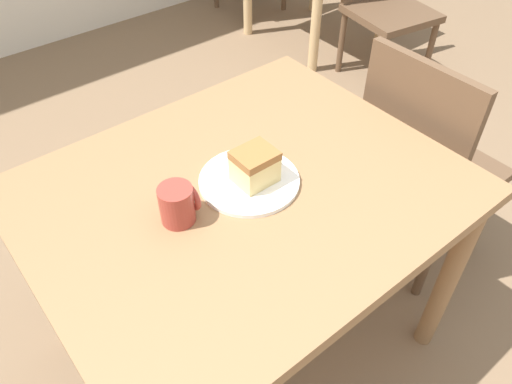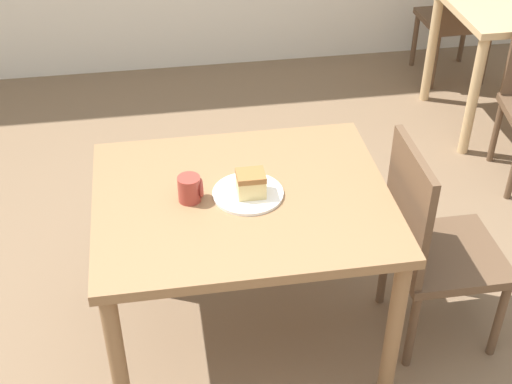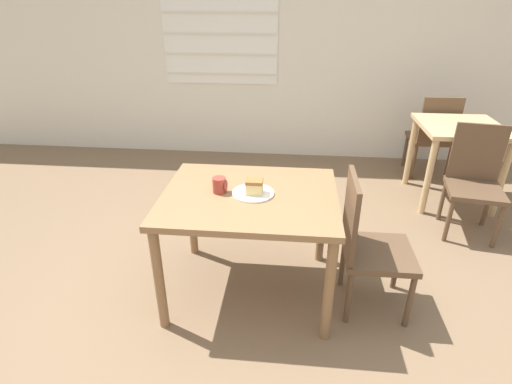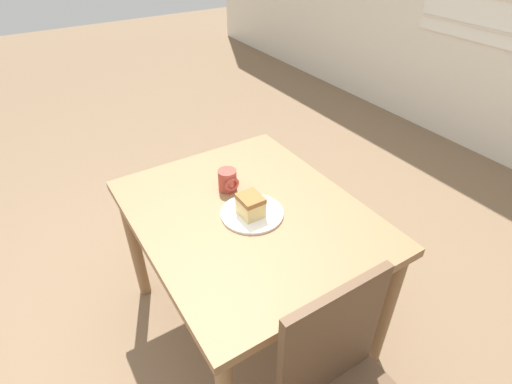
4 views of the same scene
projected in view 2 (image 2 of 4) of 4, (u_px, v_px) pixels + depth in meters
dining_table_near at (242, 217)px, 2.66m from camera, size 1.09×0.89×0.74m
dining_table_far at (510, 27)px, 4.14m from camera, size 0.73×0.75×0.77m
chair_near_window at (431, 243)px, 2.80m from camera, size 0.42×0.42×0.91m
chair_far_opposite at (461, 13)px, 4.68m from camera, size 0.43×0.43×0.91m
plate at (248, 193)px, 2.61m from camera, size 0.26×0.26×0.01m
cake_slice at (251, 184)px, 2.57m from camera, size 0.10×0.09×0.09m
coffee_mug at (190, 189)px, 2.56m from camera, size 0.09×0.08×0.10m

